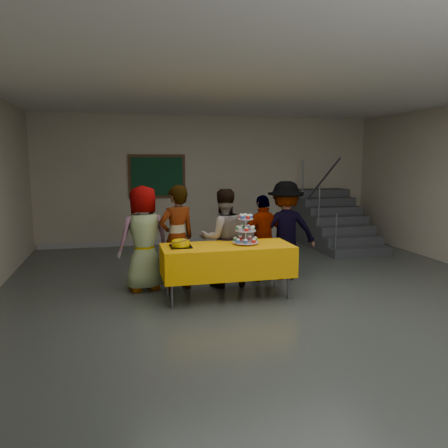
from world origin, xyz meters
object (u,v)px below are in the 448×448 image
Objects in this scene: schoolchild_d at (263,238)px; bear_cake at (181,243)px; schoolchild_a at (144,238)px; staircase at (330,223)px; schoolchild_b at (177,238)px; noticeboard at (157,176)px; bake_table at (227,260)px; schoolchild_c at (223,238)px; cupcake_stand at (246,232)px; schoolchild_e at (285,230)px.

bear_cake is at bearing 14.28° from schoolchild_d.
staircase is (4.48, 2.71, -0.32)m from schoolchild_a.
schoolchild_a is (-0.48, 0.63, -0.03)m from bear_cake.
noticeboard is (0.03, 3.66, 0.79)m from schoolchild_b.
bear_cake is (-0.67, 0.03, 0.27)m from bake_table.
schoolchild_b is 1.47m from schoolchild_d.
bear_cake is 0.23× the size of schoolchild_c.
schoolchild_a is (-1.15, 0.66, 0.25)m from bake_table.
staircase is (3.99, 2.82, -0.32)m from schoolchild_b.
schoolchild_b is 3.74m from noticeboard.
schoolchild_b is at bearing -90.45° from noticeboard.
cupcake_stand is 4.32m from noticeboard.
noticeboard is (-1.42, 3.45, 0.89)m from schoolchild_d.
schoolchild_d is at bearing -169.36° from schoolchild_c.
noticeboard is at bearing 98.47° from bake_table.
bake_table is 1.15× the size of schoolchild_e.
schoolchild_c is at bearing 16.73° from schoolchild_e.
schoolchild_b is at bearing 140.31° from bake_table.
bake_table is at bearing -175.31° from cupcake_stand.
schoolchild_a is 3.67m from noticeboard.
cupcake_stand is 1.19m from schoolchild_e.
schoolchild_e is at bearing 172.61° from schoolchild_d.
schoolchild_e reaches higher than schoolchild_c.
schoolchild_b is at bearing 150.05° from schoolchild_a.
staircase is at bearing -123.39° from schoolchild_e.
schoolchild_c is 1.19× the size of noticeboard.
bake_table is 0.49m from cupcake_stand.
cupcake_stand is at bearing -77.78° from noticeboard.
cupcake_stand is at bearing 42.56° from schoolchild_d.
schoolchild_a is at bearing 9.18° from schoolchild_e.
staircase reaches higher than schoolchild_c.
schoolchild_e is (1.84, 0.23, 0.01)m from schoolchild_b.
schoolchild_d is at bearing 26.05° from bear_cake.
noticeboard is (-3.96, 0.84, 1.11)m from staircase.
schoolchild_c is 1.09× the size of schoolchild_d.
bear_cake is 0.79m from schoolchild_a.
bake_table is 1.22× the size of schoolchild_c.
schoolchild_e is at bearing -62.07° from noticeboard.
staircase is (3.06, 3.34, -0.47)m from cupcake_stand.
schoolchild_c is (0.07, 0.57, 0.22)m from bake_table.
schoolchild_e is at bearing -172.55° from schoolchild_c.
cupcake_stand reaches higher than bake_table.
cupcake_stand is 0.29× the size of schoolchild_c.
schoolchild_a is at bearing 156.00° from cupcake_stand.
staircase is at bearing 45.24° from bake_table.
schoolchild_a reaches higher than schoolchild_d.
schoolchild_c is 4.31m from staircase.
bake_table is at bearing 79.61° from schoolchild_c.
schoolchild_a reaches higher than bake_table.
schoolchild_b is at bearing -0.87° from schoolchild_c.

